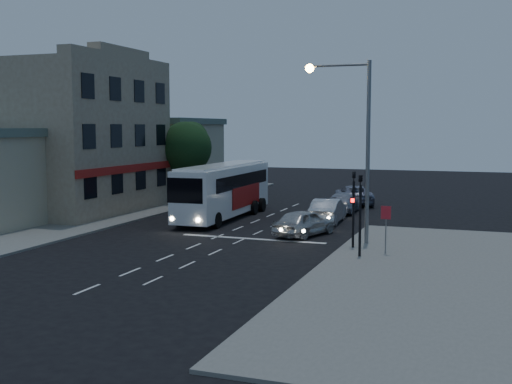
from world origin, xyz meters
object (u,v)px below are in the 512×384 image
at_px(car_sedan_b, 343,203).
at_px(traffic_signal_main, 353,200).
at_px(car_sedan_a, 328,211).
at_px(street_tree, 186,145).
at_px(car_suv, 304,223).
at_px(car_sedan_c, 354,195).
at_px(regulatory_sign, 386,222).
at_px(tour_bus, 224,189).
at_px(streetlight, 355,130).
at_px(traffic_signal_side, 360,205).

bearing_deg(car_sedan_b, traffic_signal_main, 102.10).
distance_m(car_sedan_a, street_tree, 14.53).
distance_m(car_suv, car_sedan_a, 5.10).
bearing_deg(car_sedan_c, regulatory_sign, 85.93).
height_order(car_sedan_a, street_tree, street_tree).
height_order(tour_bus, street_tree, street_tree).
distance_m(streetlight, street_tree, 20.19).
xyz_separation_m(tour_bus, car_sedan_b, (6.68, 5.38, -1.21)).
relative_size(car_sedan_b, car_sedan_c, 0.89).
bearing_deg(car_suv, street_tree, -24.58).
relative_size(car_sedan_a, regulatory_sign, 2.08).
bearing_deg(street_tree, car_sedan_a, -25.86).
xyz_separation_m(car_suv, car_sedan_a, (0.10, 5.10, 0.02)).
height_order(car_suv, streetlight, streetlight).
xyz_separation_m(car_sedan_c, streetlight, (3.28, -16.60, 5.00)).
bearing_deg(regulatory_sign, tour_bus, 142.88).
relative_size(traffic_signal_side, streetlight, 0.46).
bearing_deg(regulatory_sign, car_sedan_c, 105.39).
xyz_separation_m(car_sedan_a, regulatory_sign, (4.87, -9.14, 0.84)).
relative_size(car_suv, traffic_signal_main, 1.05).
height_order(car_sedan_c, street_tree, street_tree).
relative_size(car_sedan_c, traffic_signal_main, 1.29).
bearing_deg(car_sedan_c, tour_bus, 38.29).
distance_m(tour_bus, regulatory_sign, 14.64).
height_order(car_sedan_c, traffic_signal_main, traffic_signal_main).
bearing_deg(traffic_signal_side, street_tree, 135.50).
bearing_deg(traffic_signal_side, car_suv, 128.45).
xyz_separation_m(tour_bus, car_sedan_a, (6.80, 0.30, -1.14)).
distance_m(car_sedan_c, street_tree, 13.37).
xyz_separation_m(car_sedan_a, street_tree, (-12.63, 6.12, 3.75)).
relative_size(tour_bus, car_sedan_a, 2.52).
bearing_deg(car_sedan_a, traffic_signal_main, 108.35).
xyz_separation_m(car_suv, traffic_signal_main, (3.27, -3.02, 1.69)).
height_order(car_sedan_a, traffic_signal_side, traffic_signal_side).
height_order(car_sedan_b, traffic_signal_main, traffic_signal_main).
bearing_deg(tour_bus, regulatory_sign, -38.62).
height_order(tour_bus, car_sedan_b, tour_bus).
height_order(car_suv, car_sedan_c, car_sedan_c).
xyz_separation_m(traffic_signal_main, streetlight, (-0.26, 1.42, 3.31)).
bearing_deg(traffic_signal_side, car_sedan_c, 101.97).
distance_m(tour_bus, street_tree, 9.06).
bearing_deg(tour_bus, traffic_signal_side, -44.05).
bearing_deg(traffic_signal_side, streetlight, 105.70).
distance_m(traffic_signal_side, streetlight, 4.84).
xyz_separation_m(regulatory_sign, streetlight, (-1.96, 2.44, 4.14)).
bearing_deg(car_sedan_b, car_sedan_c, -88.91).
xyz_separation_m(car_sedan_a, traffic_signal_side, (3.87, -10.10, 1.67)).
height_order(car_suv, regulatory_sign, regulatory_sign).
relative_size(car_sedan_a, traffic_signal_main, 1.11).
xyz_separation_m(car_sedan_c, street_tree, (-12.27, -3.77, 3.76)).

